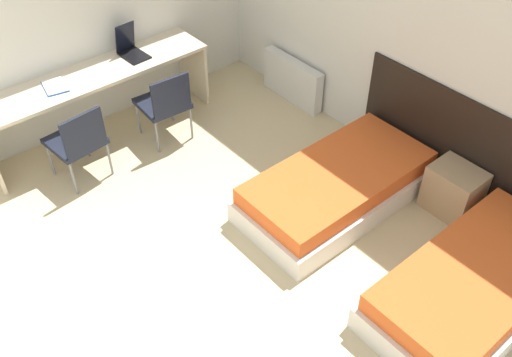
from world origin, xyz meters
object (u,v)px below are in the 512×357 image
at_px(bed_near_window, 337,187).
at_px(laptop, 131,49).
at_px(chair_near_laptop, 165,102).
at_px(bed_near_door, 475,285).
at_px(chair_near_notebook, 78,140).
at_px(nightstand, 453,190).

bearing_deg(bed_near_window, laptop, -165.21).
xyz_separation_m(bed_near_window, chair_near_laptop, (-1.86, -0.65, 0.27)).
relative_size(bed_near_window, chair_near_laptop, 2.26).
distance_m(bed_near_door, laptop, 4.05).
height_order(bed_near_door, chair_near_notebook, chair_near_notebook).
xyz_separation_m(bed_near_door, nightstand, (-0.75, 0.75, 0.04)).
bearing_deg(nightstand, bed_near_door, -45.29).
bearing_deg(chair_near_notebook, nightstand, 36.97).
xyz_separation_m(bed_near_door, chair_near_laptop, (-3.36, -0.65, 0.27)).
distance_m(bed_near_window, nightstand, 1.06).
height_order(chair_near_laptop, chair_near_notebook, same).
relative_size(bed_near_window, chair_near_notebook, 2.26).
relative_size(chair_near_notebook, laptop, 2.46).
bearing_deg(bed_near_window, bed_near_door, 0.00).
xyz_separation_m(nightstand, chair_near_notebook, (-2.61, -2.39, 0.24)).
bearing_deg(laptop, nightstand, 20.38).
distance_m(bed_near_door, nightstand, 1.06).
xyz_separation_m(nightstand, laptop, (-3.20, -1.40, 0.60)).
bearing_deg(bed_near_window, chair_near_laptop, -160.70).
height_order(nightstand, chair_near_notebook, chair_near_notebook).
distance_m(chair_near_laptop, laptop, 0.69).
bearing_deg(bed_near_door, nightstand, 134.71).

